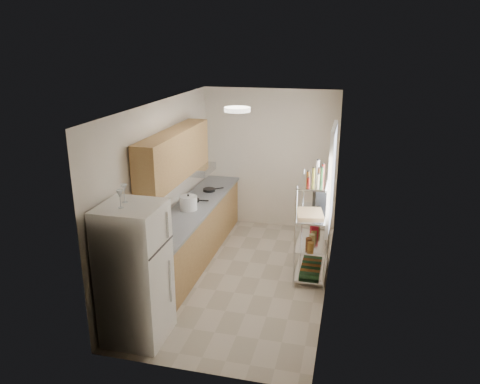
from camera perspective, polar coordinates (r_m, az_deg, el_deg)
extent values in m
cube|color=#B3A591|center=(7.22, 0.29, -10.29)|extent=(2.50, 4.40, 0.01)
cube|color=white|center=(6.40, 0.33, 10.71)|extent=(2.50, 4.40, 0.01)
cube|color=beige|center=(8.77, 3.68, 4.04)|extent=(2.50, 0.01, 2.60)
cube|color=beige|center=(4.74, -5.98, -8.71)|extent=(2.50, 0.01, 2.60)
cube|color=beige|center=(7.08, -9.61, 0.35)|extent=(0.01, 4.40, 2.60)
cube|color=beige|center=(6.54, 11.08, -1.25)|extent=(0.01, 4.40, 2.60)
cube|color=#A88147|center=(7.65, -5.67, -5.06)|extent=(0.60, 3.48, 0.86)
cube|color=gray|center=(7.48, -5.66, -1.90)|extent=(0.63, 3.51, 0.04)
cube|color=#B7BABC|center=(6.51, -9.26, -5.25)|extent=(0.52, 0.44, 0.04)
cube|color=#B7BABC|center=(8.77, -1.04, -1.66)|extent=(0.01, 0.55, 0.72)
cube|color=#A88147|center=(6.96, -7.99, 4.48)|extent=(0.33, 2.20, 0.72)
cube|color=#B7BABC|center=(7.77, -5.33, 2.83)|extent=(0.50, 0.60, 0.12)
cube|color=white|center=(6.80, 11.12, 1.71)|extent=(0.06, 1.00, 1.46)
cube|color=silver|center=(7.30, 8.65, -9.25)|extent=(0.45, 0.90, 0.02)
cube|color=silver|center=(7.10, 8.83, -6.03)|extent=(0.45, 0.90, 0.02)
cube|color=silver|center=(6.93, 9.00, -2.63)|extent=(0.45, 0.90, 0.02)
cube|color=silver|center=(6.77, 9.21, 1.32)|extent=(0.45, 0.90, 0.02)
cylinder|color=silver|center=(6.63, 6.72, -5.62)|extent=(0.02, 0.02, 1.55)
cylinder|color=silver|center=(7.44, 7.59, -2.96)|extent=(0.02, 0.02, 1.55)
cylinder|color=silver|center=(6.60, 10.41, -5.92)|extent=(0.02, 0.02, 1.55)
cylinder|color=silver|center=(7.41, 10.87, -3.21)|extent=(0.02, 0.02, 1.55)
cylinder|color=white|center=(6.12, -0.33, 10.03)|extent=(0.34, 0.34, 0.05)
cube|color=white|center=(5.65, -12.69, -9.66)|extent=(0.69, 0.69, 1.68)
cylinder|color=silver|center=(7.31, -6.29, -1.32)|extent=(0.27, 0.27, 0.22)
cylinder|color=black|center=(7.69, -5.83, -1.01)|extent=(0.25, 0.25, 0.04)
cylinder|color=black|center=(8.19, -3.78, 0.26)|extent=(0.30, 0.30, 0.04)
cube|color=tan|center=(6.86, 8.52, -2.59)|extent=(0.45, 0.54, 0.03)
cube|color=black|center=(7.19, 9.69, -0.57)|extent=(0.23, 0.29, 0.30)
cube|color=#B1151F|center=(7.27, 9.03, -4.62)|extent=(0.14, 0.17, 0.17)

